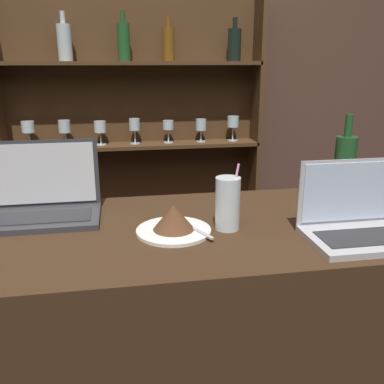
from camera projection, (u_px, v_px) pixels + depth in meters
bar_counter at (169, 362)px, 1.43m from camera, size 1.61×0.67×0.97m
back_wall at (139, 79)px, 2.44m from camera, size 7.00×0.06×2.70m
back_shelf at (136, 151)px, 2.48m from camera, size 1.45×0.18×1.80m
laptop_near at (44, 201)px, 1.36m from camera, size 0.35×0.21×0.24m
laptop_far at (362, 221)px, 1.22m from camera, size 0.33×0.21×0.21m
cake_plate at (174, 221)px, 1.25m from camera, size 0.22×0.22×0.09m
water_glass at (228, 203)px, 1.27m from camera, size 0.07×0.07×0.20m
wine_bottle_green at (345, 163)px, 1.62m from camera, size 0.08×0.08×0.30m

